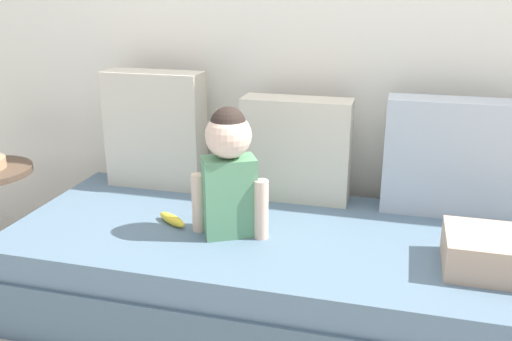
{
  "coord_description": "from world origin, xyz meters",
  "views": [
    {
      "loc": [
        0.45,
        -1.99,
        1.33
      ],
      "look_at": [
        -0.09,
        0.0,
        0.62
      ],
      "focal_mm": 38.81,
      "sensor_mm": 36.0,
      "label": 1
    }
  ],
  "objects_px": {
    "couch": "(276,272)",
    "banana": "(172,220)",
    "folded_blanket": "(504,254)",
    "throw_pillow_center": "(296,150)",
    "throw_pillow_left": "(156,130)",
    "throw_pillow_right": "(457,158)",
    "toddler": "(229,168)"
  },
  "relations": [
    {
      "from": "couch",
      "to": "banana",
      "type": "xyz_separation_m",
      "value": [
        -0.43,
        -0.05,
        0.21
      ]
    },
    {
      "from": "couch",
      "to": "banana",
      "type": "bearing_deg",
      "value": -173.58
    },
    {
      "from": "toddler",
      "to": "banana",
      "type": "xyz_separation_m",
      "value": [
        -0.26,
        0.03,
        -0.26
      ]
    },
    {
      "from": "throw_pillow_right",
      "to": "folded_blanket",
      "type": "xyz_separation_m",
      "value": [
        0.14,
        -0.49,
        -0.18
      ]
    },
    {
      "from": "toddler",
      "to": "banana",
      "type": "distance_m",
      "value": 0.37
    },
    {
      "from": "folded_blanket",
      "to": "throw_pillow_right",
      "type": "bearing_deg",
      "value": 106.04
    },
    {
      "from": "throw_pillow_right",
      "to": "folded_blanket",
      "type": "bearing_deg",
      "value": -73.96
    },
    {
      "from": "throw_pillow_left",
      "to": "throw_pillow_center",
      "type": "relative_size",
      "value": 1.14
    },
    {
      "from": "throw_pillow_center",
      "to": "couch",
      "type": "bearing_deg",
      "value": -90.0
    },
    {
      "from": "throw_pillow_right",
      "to": "folded_blanket",
      "type": "relative_size",
      "value": 1.5
    },
    {
      "from": "throw_pillow_left",
      "to": "folded_blanket",
      "type": "distance_m",
      "value": 1.61
    },
    {
      "from": "throw_pillow_right",
      "to": "folded_blanket",
      "type": "height_order",
      "value": "throw_pillow_right"
    },
    {
      "from": "folded_blanket",
      "to": "throw_pillow_center",
      "type": "bearing_deg",
      "value": 149.25
    },
    {
      "from": "throw_pillow_center",
      "to": "throw_pillow_right",
      "type": "distance_m",
      "value": 0.69
    },
    {
      "from": "throw_pillow_right",
      "to": "toddler",
      "type": "relative_size",
      "value": 1.16
    },
    {
      "from": "couch",
      "to": "throw_pillow_left",
      "type": "height_order",
      "value": "throw_pillow_left"
    },
    {
      "from": "throw_pillow_right",
      "to": "banana",
      "type": "xyz_separation_m",
      "value": [
        -1.12,
        -0.42,
        -0.23
      ]
    },
    {
      "from": "toddler",
      "to": "throw_pillow_center",
      "type": "bearing_deg",
      "value": 68.83
    },
    {
      "from": "throw_pillow_left",
      "to": "folded_blanket",
      "type": "height_order",
      "value": "throw_pillow_left"
    },
    {
      "from": "couch",
      "to": "throw_pillow_center",
      "type": "distance_m",
      "value": 0.57
    },
    {
      "from": "couch",
      "to": "toddler",
      "type": "height_order",
      "value": "toddler"
    },
    {
      "from": "couch",
      "to": "throw_pillow_right",
      "type": "relative_size",
      "value": 3.71
    },
    {
      "from": "throw_pillow_center",
      "to": "throw_pillow_right",
      "type": "bearing_deg",
      "value": 0.0
    },
    {
      "from": "banana",
      "to": "folded_blanket",
      "type": "height_order",
      "value": "folded_blanket"
    },
    {
      "from": "couch",
      "to": "folded_blanket",
      "type": "relative_size",
      "value": 5.56
    },
    {
      "from": "throw_pillow_left",
      "to": "throw_pillow_center",
      "type": "height_order",
      "value": "throw_pillow_left"
    },
    {
      "from": "throw_pillow_right",
      "to": "banana",
      "type": "distance_m",
      "value": 1.22
    },
    {
      "from": "throw_pillow_right",
      "to": "toddler",
      "type": "height_order",
      "value": "toddler"
    },
    {
      "from": "toddler",
      "to": "banana",
      "type": "bearing_deg",
      "value": 174.02
    },
    {
      "from": "throw_pillow_left",
      "to": "throw_pillow_center",
      "type": "distance_m",
      "value": 0.69
    },
    {
      "from": "couch",
      "to": "toddler",
      "type": "distance_m",
      "value": 0.5
    },
    {
      "from": "couch",
      "to": "toddler",
      "type": "xyz_separation_m",
      "value": [
        -0.17,
        -0.08,
        0.47
      ]
    }
  ]
}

